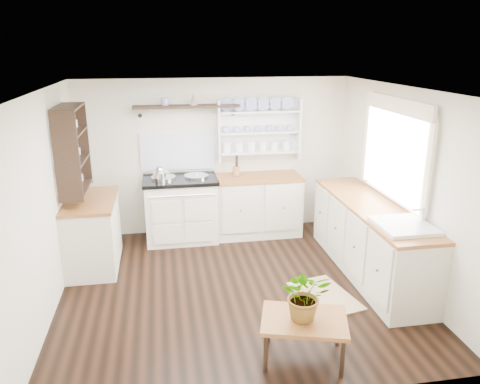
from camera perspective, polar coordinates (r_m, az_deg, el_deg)
The scene contains 19 objects.
floor at distance 5.66m, azimuth -0.57°, elevation -11.51°, with size 4.00×3.80×0.01m, color black.
wall_back at distance 7.02m, azimuth -3.10°, elevation 4.33°, with size 4.00×0.02×2.30m, color beige.
wall_right at distance 5.85m, azimuth 19.13°, elevation 0.69°, with size 0.02×3.80×2.30m, color beige.
wall_left at distance 5.28m, azimuth -22.57°, elevation -1.44°, with size 0.02×3.80×2.30m, color beige.
ceiling at distance 4.97m, azimuth -0.65°, elevation 12.39°, with size 4.00×3.80×0.01m, color white.
window at distance 5.85m, azimuth 18.39°, elevation 4.98°, with size 0.08×1.55×1.22m.
aga_cooker at distance 6.85m, azimuth -7.18°, elevation -1.99°, with size 1.05×0.73×0.97m.
back_cabinets at distance 7.01m, azimuth 2.15°, elevation -1.52°, with size 1.27×0.63×0.90m.
right_cabinets at distance 6.02m, azimuth 15.51°, elevation -5.46°, with size 0.62×2.43×0.90m.
belfast_sink at distance 5.28m, azimuth 19.21°, elevation -5.10°, with size 0.55×0.60×0.45m.
left_cabinets at distance 6.29m, azimuth -17.50°, elevation -4.66°, with size 0.62×1.13×0.90m.
plate_rack at distance 7.00m, azimuth 2.21°, elevation 7.70°, with size 1.20×0.22×0.90m.
high_shelf at distance 6.73m, azimuth -6.52°, elevation 10.25°, with size 1.50×0.29×0.16m.
left_shelving at distance 6.00m, azimuth -19.76°, elevation 4.99°, with size 0.28×0.80×1.05m, color black.
kettle at distance 6.56m, azimuth -9.75°, elevation 2.17°, with size 0.18×0.18×0.22m, color silver, non-canonical shape.
utensil_crock at distance 6.89m, azimuth -0.46°, elevation 2.57°, with size 0.11×0.11×0.12m, color #AA693E.
center_table at distance 4.38m, azimuth 7.82°, elevation -15.53°, with size 0.88×0.73×0.41m.
potted_plant at distance 4.23m, azimuth 7.98°, elevation -12.30°, with size 0.43×0.37×0.48m, color #3F7233.
floor_rug at distance 5.55m, azimuth 10.30°, elevation -12.35°, with size 0.55×0.85×0.02m, color #907C54.
Camera 1 is at (-0.79, -4.89, 2.74)m, focal length 35.00 mm.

